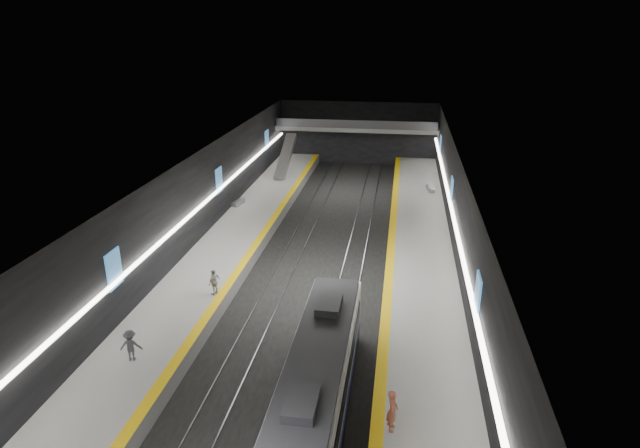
% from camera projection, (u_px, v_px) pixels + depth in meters
% --- Properties ---
extents(ground, '(70.00, 70.00, 0.00)m').
position_uv_depth(ground, '(312.00, 287.00, 37.55)').
color(ground, black).
rests_on(ground, ground).
extents(ceiling, '(20.00, 70.00, 0.04)m').
position_uv_depth(ceiling, '(312.00, 178.00, 34.69)').
color(ceiling, beige).
rests_on(ceiling, wall_left).
extents(wall_left, '(0.04, 70.00, 8.00)m').
position_uv_depth(wall_left, '(172.00, 226.00, 37.55)').
color(wall_left, black).
rests_on(wall_left, ground).
extents(wall_right, '(0.04, 70.00, 8.00)m').
position_uv_depth(wall_right, '(463.00, 244.00, 34.68)').
color(wall_right, black).
rests_on(wall_right, ground).
extents(wall_back, '(20.00, 0.04, 8.00)m').
position_uv_depth(wall_back, '(358.00, 133.00, 68.41)').
color(wall_back, black).
rests_on(wall_back, ground).
extents(platform_left, '(5.00, 70.00, 1.00)m').
position_uv_depth(platform_left, '(210.00, 274.00, 38.45)').
color(platform_left, slate).
rests_on(platform_left, ground).
extents(tile_surface_left, '(5.00, 70.00, 0.02)m').
position_uv_depth(tile_surface_left, '(209.00, 267.00, 38.26)').
color(tile_surface_left, '#979893').
rests_on(tile_surface_left, platform_left).
extents(tactile_strip_left, '(0.60, 70.00, 0.02)m').
position_uv_depth(tactile_strip_left, '(239.00, 269.00, 37.94)').
color(tactile_strip_left, yellow).
rests_on(tactile_strip_left, platform_left).
extents(platform_right, '(5.00, 70.00, 1.00)m').
position_uv_depth(platform_right, '(421.00, 289.00, 36.29)').
color(platform_right, slate).
rests_on(platform_right, ground).
extents(tile_surface_right, '(5.00, 70.00, 0.02)m').
position_uv_depth(tile_surface_right, '(421.00, 282.00, 36.11)').
color(tile_surface_right, '#979893').
rests_on(tile_surface_right, platform_right).
extents(tactile_strip_right, '(0.60, 70.00, 0.02)m').
position_uv_depth(tactile_strip_right, '(389.00, 280.00, 36.42)').
color(tactile_strip_right, yellow).
rests_on(tactile_strip_right, platform_right).
extents(rails, '(6.52, 70.00, 0.12)m').
position_uv_depth(rails, '(312.00, 287.00, 37.53)').
color(rails, gray).
rests_on(rails, ground).
extents(ad_posters, '(19.94, 53.50, 2.20)m').
position_uv_depth(ad_posters, '(314.00, 223.00, 36.86)').
color(ad_posters, '#3F7FBF').
rests_on(ad_posters, wall_left).
extents(cove_light_left, '(0.25, 68.60, 0.12)m').
position_uv_depth(cove_light_left, '(175.00, 229.00, 37.60)').
color(cove_light_left, white).
rests_on(cove_light_left, wall_left).
extents(cove_light_right, '(0.25, 68.60, 0.12)m').
position_uv_depth(cove_light_right, '(460.00, 246.00, 34.78)').
color(cove_light_right, white).
rests_on(cove_light_right, wall_right).
extents(mezzanine_bridge, '(20.00, 3.00, 1.50)m').
position_uv_depth(mezzanine_bridge, '(356.00, 128.00, 66.13)').
color(mezzanine_bridge, gray).
rests_on(mezzanine_bridge, wall_left).
extents(escalator, '(1.20, 7.50, 3.92)m').
position_uv_depth(escalator, '(286.00, 156.00, 61.58)').
color(escalator, '#99999E').
rests_on(escalator, platform_left).
extents(bench_left_far, '(0.85, 1.83, 0.43)m').
position_uv_depth(bench_left_far, '(238.00, 203.00, 51.14)').
color(bench_left_far, '#99999E').
rests_on(bench_left_far, platform_left).
extents(bench_right_far, '(0.81, 1.84, 0.43)m').
position_uv_depth(bench_right_far, '(430.00, 189.00, 55.35)').
color(bench_right_far, '#99999E').
rests_on(bench_right_far, platform_right).
extents(passenger_right_a, '(0.50, 0.74, 1.97)m').
position_uv_depth(passenger_right_a, '(392.00, 411.00, 22.79)').
color(passenger_right_a, '#B05842').
rests_on(passenger_right_a, platform_right).
extents(passenger_left_a, '(0.75, 1.12, 1.76)m').
position_uv_depth(passenger_left_a, '(214.00, 282.00, 34.19)').
color(passenger_left_a, beige).
rests_on(passenger_left_a, platform_left).
extents(passenger_left_b, '(1.24, 0.87, 1.74)m').
position_uv_depth(passenger_left_b, '(131.00, 346.00, 27.56)').
color(passenger_left_b, '#44444C').
rests_on(passenger_left_b, platform_left).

